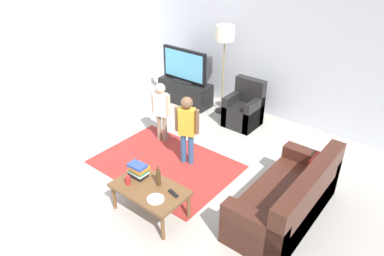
% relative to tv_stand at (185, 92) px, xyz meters
% --- Properties ---
extents(ground, '(7.80, 7.80, 0.00)m').
position_rel_tv_stand_xyz_m(ground, '(1.55, -2.30, -0.24)').
color(ground, '#B2ADA3').
extents(wall_back, '(6.00, 0.12, 2.70)m').
position_rel_tv_stand_xyz_m(wall_back, '(1.55, 0.70, 1.11)').
color(wall_back, silver).
rests_on(wall_back, ground).
extents(wall_left, '(0.12, 6.00, 2.70)m').
position_rel_tv_stand_xyz_m(wall_left, '(-1.45, -2.30, 1.11)').
color(wall_left, silver).
rests_on(wall_left, ground).
extents(area_rug, '(2.20, 1.60, 0.01)m').
position_rel_tv_stand_xyz_m(area_rug, '(1.25, -2.01, -0.24)').
color(area_rug, '#9E2D28').
rests_on(area_rug, ground).
extents(tv_stand, '(1.20, 0.44, 0.50)m').
position_rel_tv_stand_xyz_m(tv_stand, '(0.00, 0.00, 0.00)').
color(tv_stand, black).
rests_on(tv_stand, ground).
extents(tv, '(1.10, 0.28, 0.71)m').
position_rel_tv_stand_xyz_m(tv, '(-0.00, -0.02, 0.60)').
color(tv, black).
rests_on(tv, tv_stand).
extents(couch, '(0.80, 1.80, 0.86)m').
position_rel_tv_stand_xyz_m(couch, '(3.35, -1.91, 0.05)').
color(couch, '#472319').
rests_on(couch, ground).
extents(armchair, '(0.60, 0.60, 0.90)m').
position_rel_tv_stand_xyz_m(armchair, '(1.52, -0.04, 0.05)').
color(armchair, black).
rests_on(armchair, ground).
extents(floor_lamp, '(0.36, 0.36, 1.78)m').
position_rel_tv_stand_xyz_m(floor_lamp, '(0.86, 0.15, 1.30)').
color(floor_lamp, '#262626').
rests_on(floor_lamp, ground).
extents(child_near_tv, '(0.36, 0.18, 1.10)m').
position_rel_tv_stand_xyz_m(child_near_tv, '(0.68, -1.47, 0.42)').
color(child_near_tv, gray).
rests_on(child_near_tv, ground).
extents(child_center, '(0.37, 0.23, 1.17)m').
position_rel_tv_stand_xyz_m(child_center, '(1.48, -1.74, 0.46)').
color(child_center, '#33598C').
rests_on(child_center, ground).
extents(coffee_table, '(1.00, 0.60, 0.42)m').
position_rel_tv_stand_xyz_m(coffee_table, '(1.86, -2.96, 0.13)').
color(coffee_table, brown).
rests_on(coffee_table, ground).
extents(book_stack, '(0.27, 0.22, 0.19)m').
position_rel_tv_stand_xyz_m(book_stack, '(1.56, -2.87, 0.27)').
color(book_stack, black).
rests_on(book_stack, coffee_table).
extents(bottle, '(0.06, 0.06, 0.30)m').
position_rel_tv_stand_xyz_m(bottle, '(1.91, -2.84, 0.30)').
color(bottle, '#4C3319').
rests_on(bottle, coffee_table).
extents(tv_remote, '(0.18, 0.08, 0.02)m').
position_rel_tv_stand_xyz_m(tv_remote, '(2.18, -2.86, 0.19)').
color(tv_remote, black).
rests_on(tv_remote, coffee_table).
extents(soda_can, '(0.07, 0.07, 0.12)m').
position_rel_tv_stand_xyz_m(soda_can, '(1.58, -3.08, 0.24)').
color(soda_can, red).
rests_on(soda_can, coffee_table).
extents(plate, '(0.22, 0.22, 0.02)m').
position_rel_tv_stand_xyz_m(plate, '(2.08, -3.08, 0.18)').
color(plate, white).
rests_on(plate, coffee_table).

